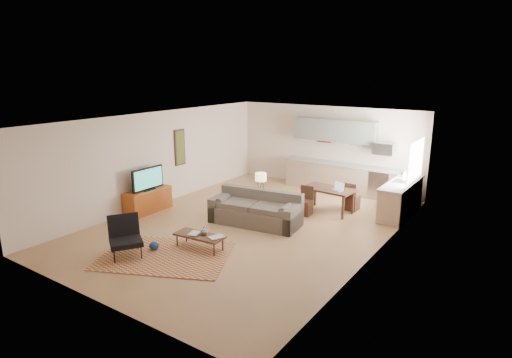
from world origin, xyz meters
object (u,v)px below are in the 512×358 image
Objects in this scene: sofa at (255,208)px; dining_table at (328,200)px; armchair at (126,238)px; tv_credenza at (148,200)px; coffee_table at (200,242)px; console_table at (261,201)px.

dining_table is at bearing 50.74° from sofa.
armchair is (-1.14, -3.17, 0.01)m from sofa.
tv_credenza is 5.03m from dining_table.
dining_table is at bearing 67.24° from coffee_table.
coffee_table is 2.87m from console_table.
tv_credenza is (-2.93, 1.15, 0.14)m from coffee_table.
coffee_table is (-0.12, -2.01, -0.24)m from sofa.
console_table is (2.65, 1.71, 0.00)m from tv_credenza.
sofa is 2.09× the size of coffee_table.
armchair is 5.58m from dining_table.
coffee_table is 1.57m from armchair.
sofa reaches higher than tv_credenza.
armchair reaches higher than coffee_table.
sofa is 1.76× the size of dining_table.
armchair is 3.00m from tv_credenza.
tv_credenza is at bearing -145.80° from console_table.
console_table is 0.46× the size of dining_table.
coffee_table is 0.84× the size of dining_table.
armchair is at bearing -136.05° from coffee_table.
armchair is 4.09m from console_table.
sofa reaches higher than coffee_table.
tv_credenza is (-1.90, 2.31, -0.11)m from armchair.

